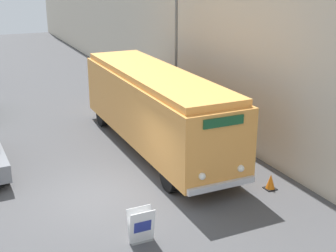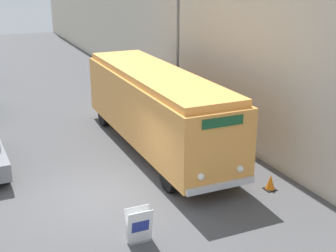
{
  "view_description": "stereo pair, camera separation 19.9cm",
  "coord_description": "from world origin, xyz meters",
  "views": [
    {
      "loc": [
        -3.65,
        -12.86,
        6.86
      ],
      "look_at": [
        2.59,
        0.57,
        1.8
      ],
      "focal_mm": 50.0,
      "sensor_mm": 36.0,
      "label": 1
    },
    {
      "loc": [
        -3.47,
        -12.95,
        6.86
      ],
      "look_at": [
        2.59,
        0.57,
        1.8
      ],
      "focal_mm": 50.0,
      "sensor_mm": 36.0,
      "label": 2
    }
  ],
  "objects": [
    {
      "name": "ground_plane",
      "position": [
        0.0,
        0.0,
        0.0
      ],
      "size": [
        80.0,
        80.0,
        0.0
      ],
      "primitive_type": "plane",
      "color": "#4C4C4F"
    },
    {
      "name": "sign_board",
      "position": [
        0.21,
        -2.89,
        0.46
      ],
      "size": [
        0.68,
        0.36,
        0.94
      ],
      "color": "gray",
      "rests_on": "ground_plane"
    },
    {
      "name": "streetlamp",
      "position": [
        5.23,
        5.42,
        3.94
      ],
      "size": [
        0.36,
        0.36,
        6.03
      ],
      "color": "#595E60",
      "rests_on": "ground_plane"
    },
    {
      "name": "traffic_cone",
      "position": [
        5.15,
        -1.81,
        0.25
      ],
      "size": [
        0.36,
        0.36,
        0.51
      ],
      "color": "black",
      "rests_on": "ground_plane"
    },
    {
      "name": "building_wall_right",
      "position": [
        6.45,
        10.0,
        4.11
      ],
      "size": [
        0.3,
        60.0,
        8.22
      ],
      "color": "beige",
      "rests_on": "ground_plane"
    },
    {
      "name": "vintage_bus",
      "position": [
        3.19,
        3.07,
        1.76
      ],
      "size": [
        2.44,
        10.15,
        3.11
      ],
      "color": "black",
      "rests_on": "ground_plane"
    }
  ]
}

